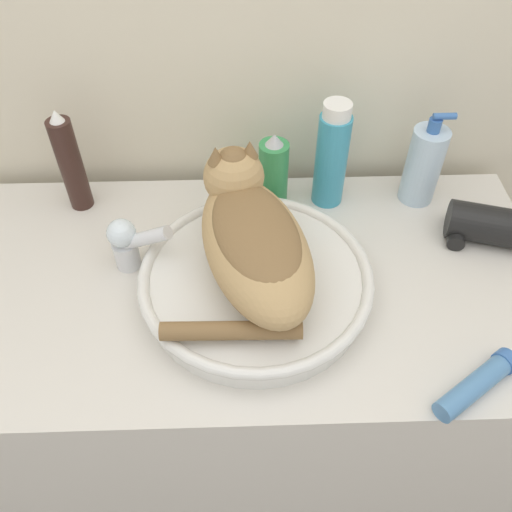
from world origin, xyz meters
The scene contains 11 objects.
wall_back centered at (0.00, 0.60, 1.20)m, with size 8.00×0.05×2.40m.
vanity_counter centered at (0.00, 0.27, 0.45)m, with size 1.09×0.54×0.90m.
sink_basin centered at (0.03, 0.24, 0.93)m, with size 0.39×0.39×0.06m.
cat centered at (0.02, 0.26, 1.02)m, with size 0.26×0.35×0.16m.
faucet centered at (-0.19, 0.31, 0.96)m, with size 0.12×0.06×0.11m.
soap_pump_bottle centered at (0.35, 0.48, 0.98)m, with size 0.07×0.07×0.19m.
mouthwash_bottle centered at (0.18, 0.48, 1.00)m, with size 0.06×0.06×0.22m.
spray_bottle_trigger centered at (0.07, 0.48, 0.97)m, with size 0.06×0.06×0.15m.
hairspray_can_black centered at (-0.31, 0.48, 1.00)m, with size 0.04×0.04×0.21m.
cream_tube centered at (0.34, 0.05, 0.91)m, with size 0.15×0.11×0.04m.
hair_dryer centered at (0.45, 0.36, 0.93)m, with size 0.16×0.12×0.07m.
Camera 1 is at (0.01, -0.34, 1.62)m, focal length 38.00 mm.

